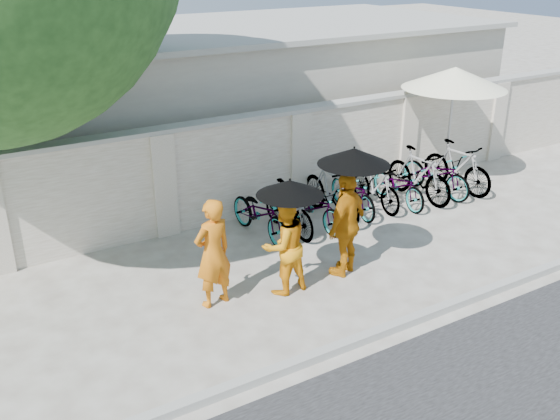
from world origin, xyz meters
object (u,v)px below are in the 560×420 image
monk_center (284,245)px  patio_umbrella (455,79)px  monk_left (213,253)px  monk_right (347,224)px

monk_center → patio_umbrella: (5.71, 2.22, 1.65)m
monk_left → monk_center: 1.15m
monk_center → monk_right: (1.20, -0.01, 0.10)m
monk_left → monk_right: 2.34m
monk_center → monk_left: bearing=-15.0°
monk_right → patio_umbrella: 5.26m
monk_center → patio_umbrella: 6.34m
monk_right → monk_center: bearing=-25.5°
monk_center → monk_right: monk_right is taller
monk_right → monk_left: bearing=-30.5°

